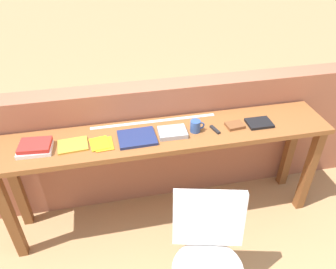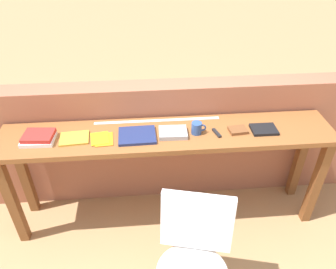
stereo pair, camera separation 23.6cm
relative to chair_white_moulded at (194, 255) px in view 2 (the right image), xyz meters
name	(u,v)px [view 2 (the right image)]	position (x,y,z in m)	size (l,w,h in m)	color
ground_plane	(171,241)	(-0.09, 0.50, -0.53)	(40.00, 40.00, 0.00)	tan
brick_wall_back	(164,141)	(-0.09, 1.14, 0.03)	(6.00, 0.20, 1.11)	#9E5B42
sideboard	(167,148)	(-0.09, 0.80, 0.21)	(2.50, 0.44, 0.88)	brown
chair_white_moulded	(194,255)	(0.00, 0.00, 0.00)	(0.54, 0.54, 0.89)	white
book_stack_leftmost	(38,138)	(-1.02, 0.78, 0.38)	(0.23, 0.18, 0.06)	white
magazine_cycling	(74,138)	(-0.77, 0.78, 0.36)	(0.20, 0.16, 0.01)	gold
pamphlet_pile_colourful	(102,139)	(-0.57, 0.76, 0.36)	(0.17, 0.18, 0.01)	#E5334C
book_open_centre	(137,135)	(-0.32, 0.77, 0.36)	(0.27, 0.22, 0.02)	navy
book_grey_hardcover	(173,133)	(-0.05, 0.77, 0.37)	(0.20, 0.15, 0.03)	#9E9EA3
mug	(197,128)	(0.12, 0.78, 0.40)	(0.11, 0.08, 0.09)	#2D4C8C
multitool_folded	(217,133)	(0.27, 0.75, 0.36)	(0.02, 0.11, 0.02)	black
leather_journal_brown	(238,130)	(0.43, 0.77, 0.37)	(0.13, 0.10, 0.02)	brown
book_repair_rightmost	(264,129)	(0.63, 0.76, 0.36)	(0.19, 0.15, 0.02)	black
ruler_metal_back_edge	(157,121)	(-0.16, 0.97, 0.35)	(0.98, 0.03, 0.00)	silver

